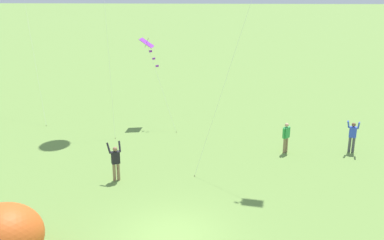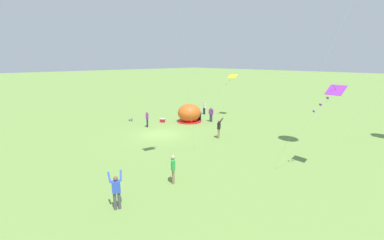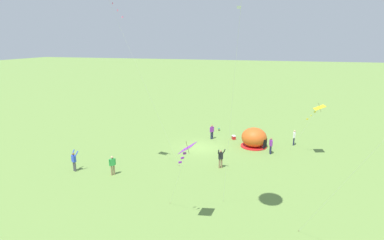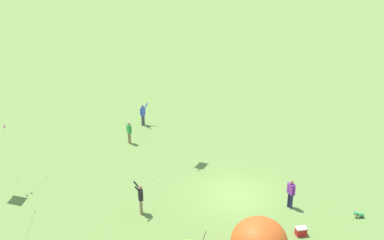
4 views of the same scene
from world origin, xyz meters
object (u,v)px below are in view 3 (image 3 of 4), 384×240
person_flying_kite (221,158)px  kite_yellow (318,109)px  cooler_box (234,137)px  person_far_back (271,145)px  kite_pink (110,2)px  person_watching_sky (74,160)px  toddler_crawling (219,129)px  person_strolling (212,131)px  person_center_field (112,164)px  person_near_tent (294,137)px  kite_purple (187,150)px  popup_tent (254,138)px

person_flying_kite → kite_yellow: kite_yellow is taller
cooler_box → person_far_back: size_ratio=0.37×
person_far_back → kite_pink: size_ratio=0.12×
person_watching_sky → person_flying_kite: 12.97m
cooler_box → kite_yellow: kite_yellow is taller
toddler_crawling → person_strolling: (0.16, 3.64, 0.79)m
toddler_crawling → kite_pink: bearing=68.9°
person_center_field → person_watching_sky: bearing=3.1°
person_watching_sky → person_strolling: person_watching_sky is taller
person_center_field → person_near_tent: same height
kite_pink → kite_purple: 13.12m
popup_tent → person_watching_sky: (14.78, 10.69, 0.00)m
person_far_back → person_near_tent: same height
kite_yellow → kite_purple: kite_purple is taller
popup_tent → person_strolling: 5.11m
kite_pink → kite_yellow: (-16.47, -8.72, -9.13)m
person_center_field → person_near_tent: 19.54m
person_near_tent → kite_purple: (7.10, 17.52, 4.09)m
cooler_box → kite_pink: size_ratio=0.04×
kite_purple → toddler_crawling: bearing=-84.8°
kite_yellow → kite_pink: bearing=27.9°
cooler_box → person_far_back: bearing=139.1°
toddler_crawling → person_near_tent: size_ratio=0.32×
kite_yellow → popup_tent: bearing=-12.9°
kite_pink → kite_purple: bearing=142.8°
person_flying_kite → person_strolling: bearing=-72.6°
person_watching_sky → popup_tent: bearing=-144.1°
person_watching_sky → person_far_back: person_watching_sky is taller
person_far_back → person_near_tent: bearing=-125.4°
cooler_box → kite_yellow: 10.11m
cooler_box → person_watching_sky: size_ratio=0.34×
cooler_box → person_center_field: 15.16m
person_near_tent → kite_pink: 22.90m
kite_pink → kite_purple: kite_pink is taller
popup_tent → person_watching_sky: size_ratio=1.49×
popup_tent → person_strolling: (4.94, -1.30, -0.03)m
person_center_field → kite_pink: 13.03m
popup_tent → kite_pink: 19.53m
person_flying_kite → kite_pink: size_ratio=0.13×
kite_pink → person_flying_kite: bearing=-156.7°
person_far_back → kite_yellow: size_ratio=0.32×
person_watching_sky → person_near_tent: bearing=-147.0°
person_center_field → kite_yellow: size_ratio=0.32×
person_far_back → kite_yellow: (-4.12, -0.40, 3.88)m
toddler_crawling → kite_pink: size_ratio=0.04×
person_strolling → kite_pink: kite_pink is taller
cooler_box → person_center_field: (8.66, 12.42, 0.74)m
popup_tent → person_center_field: size_ratio=1.63×
person_center_field → kite_pink: size_ratio=0.12×
popup_tent → person_flying_kite: size_ratio=1.49×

